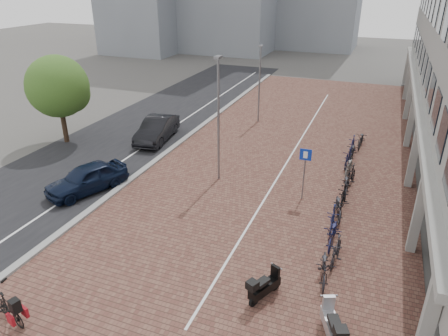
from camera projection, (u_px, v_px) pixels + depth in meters
ground at (168, 259)px, 16.01m from camera, size 140.00×140.00×0.00m
plaza_brick at (289, 154)px, 25.49m from camera, size 14.50×42.00×0.04m
street_asphalt at (136, 132)px, 29.09m from camera, size 8.00×50.00×0.03m
curb at (186, 138)px, 27.79m from camera, size 0.35×42.00×0.14m
lane_line at (161, 135)px, 28.43m from camera, size 0.12×44.00×0.00m
parking_line at (292, 154)px, 25.41m from camera, size 0.10×30.00×0.00m
car_navy at (87, 178)px, 20.80m from camera, size 3.18×4.52×1.43m
car_dark at (157, 129)px, 27.31m from camera, size 2.26×4.83×1.53m
hero_bike at (9, 308)px, 12.93m from camera, size 1.69×0.88×1.15m
shoes at (1, 281)px, 14.78m from camera, size 0.37×0.32×0.08m
scooter_front at (332, 325)px, 12.20m from camera, size 1.16×1.81×1.19m
scooter_mid at (265, 285)px, 13.84m from camera, size 1.10×1.63×1.08m
parking_sign at (305, 166)px, 19.53m from camera, size 0.56×0.09×2.68m
lamp_near at (218, 122)px, 20.95m from camera, size 0.12×0.12×6.49m
lamp_far at (259, 85)px, 29.93m from camera, size 0.12×0.12×5.58m
street_tree at (60, 88)px, 25.88m from camera, size 3.90×3.90×5.68m
bike_row at (346, 185)px, 20.56m from camera, size 1.21×15.83×1.05m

